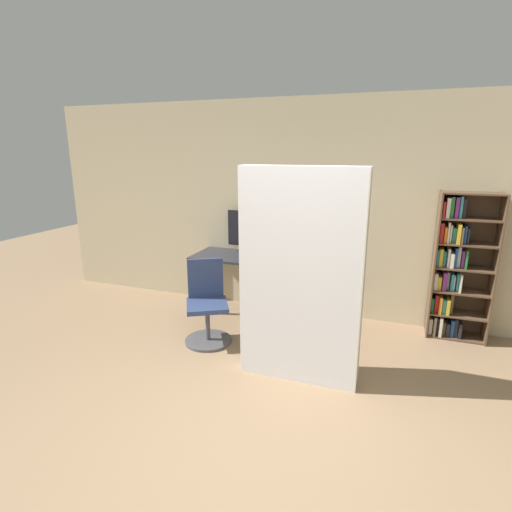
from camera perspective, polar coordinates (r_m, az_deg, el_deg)
The scene contains 7 objects.
ground_plane at distance 3.04m, azimuth -0.79°, elevation -28.13°, with size 16.00×16.00×0.00m, color #937556.
wall_back at distance 5.04m, azimuth 10.78°, elevation 6.34°, with size 8.00×0.06×2.70m.
desk at distance 5.14m, azimuth -2.08°, elevation -1.11°, with size 1.24×0.65×0.77m.
monitor at distance 5.23m, azimuth -1.31°, elevation 3.65°, with size 0.53×0.21×0.55m.
office_chair at distance 4.50m, azimuth -7.01°, elevation -7.59°, with size 0.60×0.60×0.91m.
bookshelf at distance 4.97m, azimuth 26.61°, elevation -1.64°, with size 0.62×0.32×1.65m.
mattress_near at distance 3.54m, azimuth 6.41°, elevation -3.26°, with size 1.09×0.20×1.96m.
Camera 1 is at (0.80, -2.08, 2.08)m, focal length 28.00 mm.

